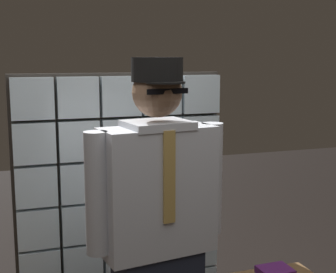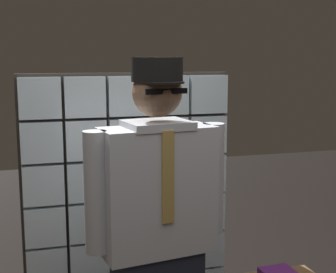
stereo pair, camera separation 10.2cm
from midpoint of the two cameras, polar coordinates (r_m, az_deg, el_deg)
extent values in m
cube|color=silver|center=(3.35, -15.66, -14.77)|extent=(0.26, 0.08, 0.26)
cube|color=silver|center=(3.37, -10.84, -14.43)|extent=(0.26, 0.08, 0.26)
cube|color=silver|center=(3.41, -6.14, -13.99)|extent=(0.26, 0.08, 0.26)
cube|color=silver|center=(3.47, -1.59, -13.49)|extent=(0.26, 0.08, 0.26)
cube|color=silver|center=(3.56, 2.75, -12.92)|extent=(0.26, 0.08, 0.26)
cube|color=silver|center=(3.24, -15.88, -10.34)|extent=(0.26, 0.08, 0.26)
cube|color=silver|center=(3.27, -11.00, -10.02)|extent=(0.26, 0.08, 0.26)
cube|color=silver|center=(3.31, -6.22, -9.63)|extent=(0.26, 0.08, 0.26)
cube|color=silver|center=(3.37, -1.61, -9.19)|extent=(0.26, 0.08, 0.26)
cube|color=silver|center=(3.46, 2.78, -8.72)|extent=(0.26, 0.08, 0.26)
cube|color=silver|center=(3.16, -16.10, -5.65)|extent=(0.26, 0.08, 0.26)
cube|color=silver|center=(3.19, -11.15, -5.36)|extent=(0.26, 0.08, 0.26)
cube|color=silver|center=(3.23, -6.31, -5.02)|extent=(0.26, 0.08, 0.26)
cube|color=silver|center=(3.30, -1.63, -4.67)|extent=(0.26, 0.08, 0.26)
cube|color=silver|center=(3.39, 2.82, -4.30)|extent=(0.26, 0.08, 0.26)
cube|color=silver|center=(3.11, -16.33, -0.76)|extent=(0.26, 0.08, 0.26)
cube|color=silver|center=(3.13, -11.31, -0.49)|extent=(0.26, 0.08, 0.26)
cube|color=silver|center=(3.17, -6.40, -0.22)|extent=(0.26, 0.08, 0.26)
cube|color=silver|center=(3.24, -1.66, 0.04)|extent=(0.26, 0.08, 0.26)
cube|color=silver|center=(3.33, 2.86, 0.28)|extent=(0.26, 0.08, 0.26)
cube|color=silver|center=(3.07, -16.57, 4.29)|extent=(0.26, 0.08, 0.26)
cube|color=silver|center=(3.09, -11.47, 4.52)|extent=(0.26, 0.08, 0.26)
cube|color=silver|center=(3.14, -6.49, 4.72)|extent=(0.26, 0.08, 0.26)
cube|color=silver|center=(3.21, -1.68, 4.88)|extent=(0.26, 0.08, 0.26)
cube|color=silver|center=(3.30, 2.90, 4.99)|extent=(0.26, 0.08, 0.26)
cube|color=#38332D|center=(3.32, -6.46, -7.11)|extent=(1.39, 0.02, 1.67)
cube|color=silver|center=(2.27, -2.54, -6.35)|extent=(0.55, 0.30, 0.59)
cube|color=tan|center=(2.14, -1.22, -4.83)|extent=(0.06, 0.02, 0.42)
cube|color=silver|center=(2.20, -2.59, 1.37)|extent=(0.32, 0.28, 0.04)
sphere|color=#846047|center=(2.19, -2.62, 5.19)|extent=(0.23, 0.23, 0.23)
ellipsoid|color=black|center=(2.14, -2.05, 4.05)|extent=(0.16, 0.10, 0.10)
cube|color=black|center=(2.09, -1.43, 5.32)|extent=(0.19, 0.04, 0.02)
cylinder|color=black|center=(2.11, -1.67, 6.34)|extent=(0.19, 0.19, 0.01)
cylinder|color=black|center=(2.18, -2.64, 7.86)|extent=(0.23, 0.23, 0.11)
cylinder|color=silver|center=(2.39, 3.90, -4.93)|extent=(0.12, 0.12, 0.55)
cylinder|color=silver|center=(2.16, -9.70, -6.63)|extent=(0.12, 0.12, 0.55)
cube|color=#591E66|center=(2.70, 11.36, -15.27)|extent=(0.17, 0.14, 0.04)
camera|label=1|loc=(0.05, -91.32, -0.22)|focal=51.98mm
camera|label=2|loc=(0.05, 88.68, 0.22)|focal=51.98mm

